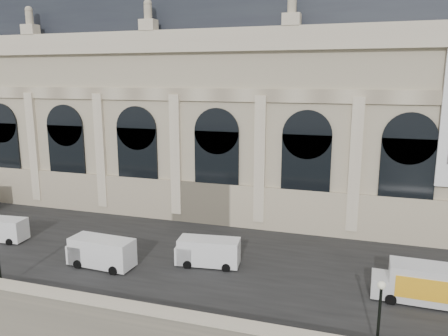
# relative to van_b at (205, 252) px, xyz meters

# --- Properties ---
(quay) EXTENTS (160.00, 70.00, 6.00)m
(quay) POSITION_rel_van_b_xyz_m (1.53, 23.99, -4.31)
(quay) COLOR gray
(quay) RESTS_ON ground
(street) EXTENTS (160.00, 24.00, 0.06)m
(street) POSITION_rel_van_b_xyz_m (1.53, 2.99, -1.28)
(street) COLOR #2D2D2D
(street) RESTS_ON quay
(parapet) EXTENTS (160.00, 1.40, 1.21)m
(parapet) POSITION_rel_van_b_xyz_m (1.53, -10.41, -0.69)
(parapet) COLOR gray
(parapet) RESTS_ON quay
(museum) EXTENTS (69.00, 18.70, 29.10)m
(museum) POSITION_rel_van_b_xyz_m (-4.45, 19.85, 12.42)
(museum) COLOR #BDAE91
(museum) RESTS_ON quay
(van_b) EXTENTS (5.96, 2.90, 2.56)m
(van_b) POSITION_rel_van_b_xyz_m (0.00, 0.00, 0.00)
(van_b) COLOR white
(van_b) RESTS_ON quay
(van_c) EXTENTS (6.20, 2.79, 2.71)m
(van_c) POSITION_rel_van_b_xyz_m (-9.14, -3.10, 0.08)
(van_c) COLOR white
(van_c) RESTS_ON quay
(box_truck) EXTENTS (7.58, 2.87, 3.03)m
(box_truck) POSITION_rel_van_b_xyz_m (18.33, -1.40, 0.22)
(box_truck) COLOR silver
(box_truck) RESTS_ON quay
(lamp_right) EXTENTS (0.49, 0.49, 4.83)m
(lamp_right) POSITION_rel_van_b_xyz_m (14.63, -9.05, 1.10)
(lamp_right) COLOR black
(lamp_right) RESTS_ON quay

